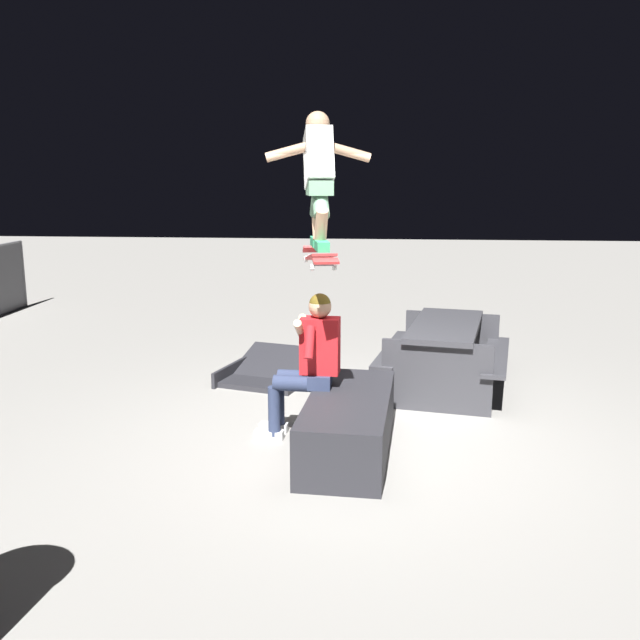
{
  "coord_description": "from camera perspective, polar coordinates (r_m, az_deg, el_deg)",
  "views": [
    {
      "loc": [
        -5.84,
        -0.21,
        2.33
      ],
      "look_at": [
        0.06,
        0.31,
        1.09
      ],
      "focal_mm": 39.03,
      "sensor_mm": 36.0,
      "label": 1
    }
  ],
  "objects": [
    {
      "name": "skater_airborne",
      "position": [
        5.86,
        -0.1,
        11.91
      ],
      "size": [
        0.64,
        0.88,
        1.12
      ],
      "color": "#2D9E66"
    },
    {
      "name": "person_sitting_on_ledge",
      "position": [
        6.16,
        -0.98,
        -3.18
      ],
      "size": [
        0.59,
        0.76,
        1.33
      ],
      "color": "#2D3856",
      "rests_on": "ground"
    },
    {
      "name": "kicker_ramp",
      "position": [
        8.16,
        -4.03,
        -4.37
      ],
      "size": [
        1.32,
        1.19,
        0.37
      ],
      "color": "#28282D",
      "rests_on": "ground"
    },
    {
      "name": "picnic_table_back",
      "position": [
        7.73,
        10.21,
        -2.09
      ],
      "size": [
        1.92,
        1.64,
        0.75
      ],
      "color": "#38383D",
      "rests_on": "ground"
    },
    {
      "name": "ledge_box_main",
      "position": [
        6.0,
        2.37,
        -8.55
      ],
      "size": [
        1.76,
        0.79,
        0.49
      ],
      "primitive_type": "cube",
      "rotation": [
        0.0,
        0.0,
        -0.07
      ],
      "color": "#28282D",
      "rests_on": "ground"
    },
    {
      "name": "skateboard",
      "position": [
        5.85,
        -0.04,
        5.17
      ],
      "size": [
        1.04,
        0.4,
        0.15
      ],
      "color": "#B72D2D"
    },
    {
      "name": "ground_plane",
      "position": [
        6.3,
        2.85,
        -9.93
      ],
      "size": [
        40.0,
        40.0,
        0.0
      ],
      "primitive_type": "plane",
      "color": "gray"
    }
  ]
}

